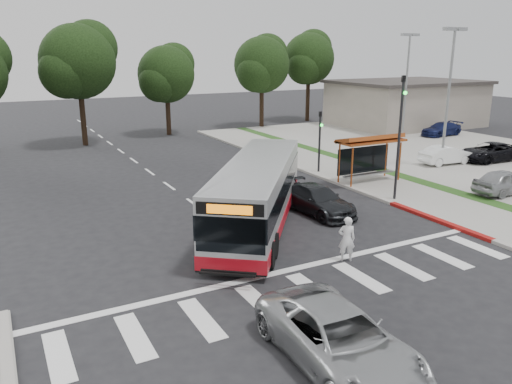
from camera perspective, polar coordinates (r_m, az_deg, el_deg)
ground at (r=20.96m, az=-1.19°, el=-5.62°), size 140.00×140.00×0.00m
sidewalk_east at (r=33.09m, az=9.63°, el=2.32°), size 4.00×40.00×0.12m
curb_east at (r=31.93m, az=6.78°, el=1.97°), size 0.30×40.00×0.15m
curb_east_red at (r=24.72m, az=20.03°, el=-3.04°), size 0.32×6.00×0.15m
parking_lot at (r=42.65m, az=20.94°, el=4.51°), size 18.00×36.00×0.10m
commercial_building at (r=55.56m, az=16.71°, el=9.54°), size 14.00×10.00×4.40m
building_roof_cap at (r=55.38m, az=16.90°, el=11.95°), size 14.60×10.60×0.30m
crosswalk_ladder at (r=17.03m, az=6.56°, el=-11.02°), size 18.00×2.60×0.01m
bus_shelter at (r=30.31m, az=12.85°, el=5.34°), size 4.20×1.60×2.86m
traffic_signal_ne_tall at (r=26.64m, az=16.13°, el=7.04°), size 0.18×0.37×6.50m
traffic_signal_ne_short at (r=32.19m, az=7.30°, el=6.43°), size 0.18×0.37×4.00m
lot_light_front at (r=35.61m, az=21.30°, el=11.96°), size 1.90×0.35×9.01m
lot_light_mid at (r=46.84m, az=16.90°, el=13.03°), size 1.90×0.35×9.01m
tree_ne_a at (r=51.85m, az=0.70°, el=14.43°), size 6.16×5.74×9.30m
tree_ne_b at (r=57.18m, az=6.09°, el=15.01°), size 6.16×5.74×10.02m
tree_north_a at (r=44.04m, az=-19.62°, el=13.99°), size 6.60×6.15×10.17m
tree_north_b at (r=47.89m, az=-10.16°, el=13.20°), size 5.72×5.33×8.43m
transit_bus at (r=22.26m, az=0.21°, el=-0.25°), size 9.04×10.73×2.99m
pedestrian at (r=19.09m, az=10.33°, el=-5.29°), size 0.76×0.66×1.74m
dark_sedan at (r=24.50m, az=7.00°, el=-0.89°), size 2.18×4.71×1.33m
silver_suv_south at (r=13.17m, az=9.44°, el=-16.18°), size 2.58×5.34×1.46m
parked_car_0 at (r=30.53m, az=26.61°, el=1.08°), size 3.97×1.65×1.35m
parked_car_1 at (r=36.96m, az=20.91°, el=3.99°), size 3.98×1.67×1.28m
parked_car_2 at (r=39.24m, az=25.20°, el=4.18°), size 4.82×2.42×1.31m
parked_car_3 at (r=49.37m, az=20.43°, el=6.76°), size 4.37×2.03×1.23m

